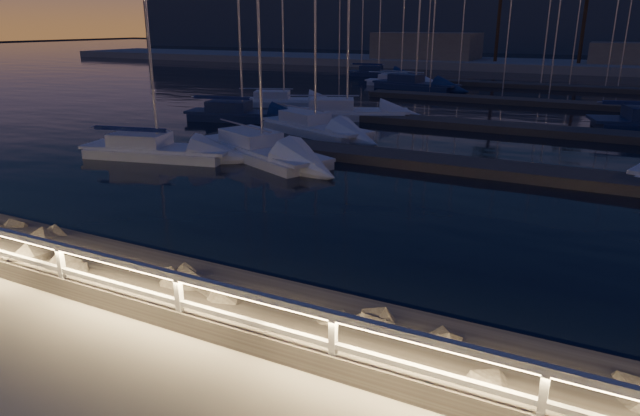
# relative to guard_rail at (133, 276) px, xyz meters

# --- Properties ---
(ground) EXTENTS (400.00, 400.00, 0.00)m
(ground) POSITION_rel_guard_rail_xyz_m (0.07, 0.00, -0.77)
(ground) COLOR gray
(ground) RESTS_ON ground
(harbor_water) EXTENTS (400.00, 440.00, 0.60)m
(harbor_water) POSITION_rel_guard_rail_xyz_m (0.07, 31.22, -1.74)
(harbor_water) COLOR black
(harbor_water) RESTS_ON ground
(guard_rail) EXTENTS (44.11, 0.12, 1.06)m
(guard_rail) POSITION_rel_guard_rail_xyz_m (0.00, 0.00, 0.00)
(guard_rail) COLOR white
(guard_rail) RESTS_ON ground
(floating_docks) EXTENTS (22.00, 36.00, 0.40)m
(floating_docks) POSITION_rel_guard_rail_xyz_m (0.07, 32.50, -1.17)
(floating_docks) COLOR #574F48
(floating_docks) RESTS_ON ground
(far_shore) EXTENTS (160.00, 14.00, 5.20)m
(far_shore) POSITION_rel_guard_rail_xyz_m (-0.06, 74.05, -0.48)
(far_shore) COLOR gray
(far_shore) RESTS_ON ground
(distant_hills) EXTENTS (230.00, 37.50, 18.00)m
(distant_hills) POSITION_rel_guard_rail_xyz_m (-22.06, 133.69, 3.96)
(distant_hills) COLOR #3A485A
(distant_hills) RESTS_ON ground
(sailboat_a) EXTENTS (7.31, 3.69, 12.07)m
(sailboat_a) POSITION_rel_guard_rail_xyz_m (-13.35, 22.17, -0.94)
(sailboat_a) COLOR navy
(sailboat_a) RESTS_ON ground
(sailboat_b) EXTENTS (7.15, 3.55, 11.75)m
(sailboat_b) POSITION_rel_guard_rail_xyz_m (-10.77, 11.96, -0.97)
(sailboat_b) COLOR silver
(sailboat_b) RESTS_ON ground
(sailboat_c) EXTENTS (7.90, 5.11, 13.10)m
(sailboat_c) POSITION_rel_guard_rail_xyz_m (-6.60, 14.16, -0.96)
(sailboat_c) COLOR silver
(sailboat_c) RESTS_ON ground
(sailboat_e) EXTENTS (7.77, 5.10, 13.03)m
(sailboat_e) POSITION_rel_guard_rail_xyz_m (-7.90, 25.66, -0.91)
(sailboat_e) COLOR silver
(sailboat_e) RESTS_ON ground
(sailboat_f) EXTENTS (7.47, 4.68, 12.39)m
(sailboat_f) POSITION_rel_guard_rail_xyz_m (-7.24, 20.37, -0.95)
(sailboat_f) COLOR silver
(sailboat_f) RESTS_ON ground
(sailboat_i) EXTENTS (8.30, 3.89, 13.72)m
(sailboat_i) POSITION_rel_guard_rail_xyz_m (-9.53, 43.95, -0.90)
(sailboat_i) COLOR navy
(sailboat_i) RESTS_ON ground
(sailboat_j) EXTENTS (7.02, 4.44, 11.66)m
(sailboat_j) POSITION_rel_guard_rail_xyz_m (-14.49, 29.01, -0.97)
(sailboat_j) COLOR silver
(sailboat_j) RESTS_ON ground
(sailboat_m) EXTENTS (7.01, 3.02, 11.63)m
(sailboat_m) POSITION_rel_guard_rail_xyz_m (-17.63, 54.97, -0.95)
(sailboat_m) COLOR navy
(sailboat_m) RESTS_ON ground
(sailboat_n) EXTENTS (6.88, 2.55, 11.48)m
(sailboat_n) POSITION_rel_guard_rail_xyz_m (-11.86, 46.47, -0.97)
(sailboat_n) COLOR silver
(sailboat_n) RESTS_ON ground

